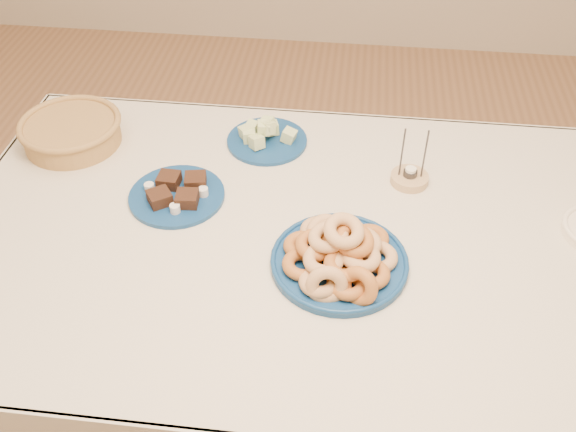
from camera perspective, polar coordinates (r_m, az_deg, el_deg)
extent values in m
plane|color=#926645|center=(2.17, 0.16, -16.01)|extent=(5.00, 5.00, 0.00)
cylinder|color=brown|center=(2.29, -16.26, -0.24)|extent=(0.06, 0.06, 0.72)
cylinder|color=brown|center=(2.21, 19.80, -3.12)|extent=(0.06, 0.06, 0.72)
cube|color=beige|center=(1.59, 0.21, -1.75)|extent=(1.70, 1.10, 0.02)
cube|color=beige|center=(2.10, 1.95, 6.04)|extent=(1.70, 0.01, 0.28)
cylinder|color=navy|center=(1.50, 4.58, -4.15)|extent=(0.34, 0.34, 0.02)
torus|color=navy|center=(1.50, 4.59, -3.93)|extent=(0.34, 0.34, 0.01)
torus|color=#B57C4B|center=(1.50, 7.99, -3.60)|extent=(0.13, 0.13, 0.04)
torus|color=brown|center=(1.54, 7.25, -1.99)|extent=(0.13, 0.13, 0.03)
torus|color=brown|center=(1.55, 5.11, -1.23)|extent=(0.13, 0.13, 0.03)
torus|color=#B57C4B|center=(1.55, 2.78, -1.32)|extent=(0.13, 0.13, 0.03)
torus|color=brown|center=(1.51, 1.33, -2.63)|extent=(0.13, 0.13, 0.04)
torus|color=brown|center=(1.46, 1.28, -4.35)|extent=(0.13, 0.12, 0.04)
torus|color=#B57C4B|center=(1.43, 2.81, -5.84)|extent=(0.11, 0.11, 0.03)
torus|color=brown|center=(1.43, 5.33, -6.02)|extent=(0.13, 0.13, 0.03)
torus|color=brown|center=(1.46, 7.26, -5.13)|extent=(0.13, 0.13, 0.03)
torus|color=#B57C4B|center=(1.49, 6.60, -2.32)|extent=(0.10, 0.09, 0.04)
torus|color=brown|center=(1.51, 5.28, -1.42)|extent=(0.11, 0.11, 0.04)
torus|color=#B57C4B|center=(1.50, 3.41, -1.42)|extent=(0.10, 0.11, 0.06)
torus|color=brown|center=(1.47, 2.46, -2.58)|extent=(0.12, 0.12, 0.03)
torus|color=#B57C4B|center=(1.44, 3.18, -3.86)|extent=(0.10, 0.11, 0.04)
torus|color=brown|center=(1.43, 5.03, -4.36)|extent=(0.12, 0.12, 0.04)
torus|color=#B57C4B|center=(1.45, 6.46, -3.56)|extent=(0.11, 0.11, 0.04)
torus|color=brown|center=(1.45, 5.88, -2.13)|extent=(0.14, 0.14, 0.06)
torus|color=#B57C4B|center=(1.45, 3.61, -1.85)|extent=(0.12, 0.12, 0.05)
torus|color=#B57C4B|center=(1.43, 5.00, -1.32)|extent=(0.13, 0.13, 0.06)
torus|color=#B57C4B|center=(1.40, 3.47, -6.17)|extent=(0.10, 0.07, 0.10)
torus|color=brown|center=(1.41, 6.26, -6.26)|extent=(0.11, 0.10, 0.10)
cylinder|color=navy|center=(1.88, -1.87, 6.69)|extent=(0.25, 0.25, 0.01)
cube|color=#B8D084|center=(1.85, -1.91, 8.06)|extent=(0.05, 0.04, 0.05)
cube|color=#B8D084|center=(1.84, -1.86, 7.86)|extent=(0.05, 0.06, 0.05)
cube|color=#B8D084|center=(1.87, -3.70, 7.44)|extent=(0.05, 0.05, 0.04)
cube|color=#B8D084|center=(1.89, -3.16, 7.80)|extent=(0.05, 0.05, 0.05)
cube|color=#B8D084|center=(1.84, -2.17, 7.83)|extent=(0.04, 0.04, 0.04)
cube|color=#B8D084|center=(1.86, -1.82, 8.15)|extent=(0.05, 0.05, 0.05)
cube|color=#B8D084|center=(1.86, -3.48, 7.15)|extent=(0.04, 0.05, 0.04)
cube|color=#B8D084|center=(1.86, 0.08, 7.15)|extent=(0.05, 0.05, 0.04)
cube|color=#B8D084|center=(1.83, -2.81, 6.60)|extent=(0.05, 0.05, 0.04)
cube|color=#B8D084|center=(1.89, -1.44, 7.83)|extent=(0.05, 0.05, 0.04)
cylinder|color=navy|center=(1.70, -9.85, 1.78)|extent=(0.30, 0.30, 0.01)
cube|color=black|center=(1.67, -11.34, 1.61)|extent=(0.08, 0.08, 0.03)
cube|color=black|center=(1.66, -8.96, 1.54)|extent=(0.06, 0.06, 0.03)
cube|color=black|center=(1.72, -10.54, 3.16)|extent=(0.06, 0.06, 0.03)
cube|color=black|center=(1.71, -8.22, 3.10)|extent=(0.06, 0.06, 0.03)
cylinder|color=silver|center=(1.72, -12.22, 2.50)|extent=(0.03, 0.03, 0.02)
cylinder|color=silver|center=(1.64, -10.01, 0.66)|extent=(0.03, 0.03, 0.02)
cylinder|color=silver|center=(1.68, -7.55, 2.15)|extent=(0.03, 0.03, 0.02)
cylinder|color=olive|center=(1.96, -18.66, 6.98)|extent=(0.32, 0.32, 0.07)
torus|color=olive|center=(1.94, -18.88, 7.82)|extent=(0.34, 0.34, 0.02)
cylinder|color=tan|center=(1.76, 10.74, 3.27)|extent=(0.10, 0.10, 0.02)
cylinder|color=#3A3A3F|center=(1.74, 10.82, 3.77)|extent=(0.04, 0.04, 0.02)
cylinder|color=white|center=(1.74, 10.86, 4.08)|extent=(0.03, 0.03, 0.01)
cylinder|color=#3A3A3F|center=(1.70, 10.11, 5.59)|extent=(0.00, 0.00, 0.15)
cylinder|color=#3A3A3F|center=(1.71, 12.07, 5.40)|extent=(0.00, 0.00, 0.15)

